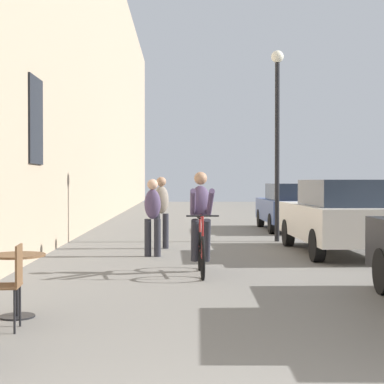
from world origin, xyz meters
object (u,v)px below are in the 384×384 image
object	(u,v)px
street_lamp	(277,120)
parked_car_second	(341,215)
cafe_chair_mid_toward_street	(9,281)
pedestrian_near	(153,213)
pedestrian_mid	(161,208)
cafe_table_mid	(17,272)
parked_car_third	(291,206)
cyclist_on_bicycle	(201,225)

from	to	relation	value
street_lamp	parked_car_second	distance (m)	3.70
cafe_chair_mid_toward_street	pedestrian_near	xyz separation A→B (m)	(1.22, 6.31, 0.38)
pedestrian_mid	street_lamp	xyz separation A→B (m)	(2.93, 1.65, 2.18)
cafe_table_mid	pedestrian_mid	xyz separation A→B (m)	(1.43, 7.19, 0.41)
parked_car_third	parked_car_second	bearing A→B (deg)	-90.56
cafe_chair_mid_toward_street	cyclist_on_bicycle	bearing A→B (deg)	61.63
cafe_table_mid	parked_car_second	world-z (taller)	parked_car_second
cyclist_on_bicycle	pedestrian_near	xyz separation A→B (m)	(-0.91, 2.36, 0.09)
cyclist_on_bicycle	street_lamp	distance (m)	6.35
parked_car_second	parked_car_third	bearing A→B (deg)	89.44
pedestrian_near	street_lamp	distance (m)	4.92
cafe_chair_mid_toward_street	pedestrian_near	bearing A→B (deg)	79.06
pedestrian_mid	parked_car_third	size ratio (longest dim) A/B	0.40
pedestrian_mid	parked_car_third	distance (m)	6.51
pedestrian_near	cafe_chair_mid_toward_street	bearing A→B (deg)	-100.94
cyclist_on_bicycle	parked_car_third	distance (m)	9.58
pedestrian_mid	pedestrian_near	bearing A→B (deg)	-95.09
cafe_chair_mid_toward_street	parked_car_third	world-z (taller)	parked_car_third
pedestrian_mid	cafe_chair_mid_toward_street	bearing A→B (deg)	-99.83
cyclist_on_bicycle	pedestrian_near	bearing A→B (deg)	111.19
cafe_chair_mid_toward_street	cyclist_on_bicycle	world-z (taller)	cyclist_on_bicycle
parked_car_second	street_lamp	bearing A→B (deg)	108.95
cafe_table_mid	pedestrian_mid	world-z (taller)	pedestrian_mid
street_lamp	pedestrian_near	bearing A→B (deg)	-134.11
pedestrian_mid	parked_car_second	size ratio (longest dim) A/B	0.37
pedestrian_near	pedestrian_mid	world-z (taller)	pedestrian_mid
parked_car_second	parked_car_third	world-z (taller)	parked_car_second
cafe_chair_mid_toward_street	street_lamp	size ratio (longest dim) A/B	0.18
pedestrian_near	cyclist_on_bicycle	bearing A→B (deg)	-68.81
cafe_chair_mid_toward_street	cyclist_on_bicycle	xyz separation A→B (m)	(2.13, 3.95, 0.29)
cafe_chair_mid_toward_street	cafe_table_mid	bearing A→B (deg)	96.97
cafe_table_mid	pedestrian_mid	bearing A→B (deg)	78.76
parked_car_third	street_lamp	bearing A→B (deg)	-105.86
cafe_chair_mid_toward_street	pedestrian_near	world-z (taller)	pedestrian_near
pedestrian_near	parked_car_second	xyz separation A→B (m)	(4.01, 0.41, -0.08)
cyclist_on_bicycle	parked_car_third	xyz separation A→B (m)	(3.15, 9.05, -0.04)
street_lamp	parked_car_second	bearing A→B (deg)	-71.05
street_lamp	parked_car_third	size ratio (longest dim) A/B	1.18
cafe_table_mid	parked_car_second	distance (m)	8.08
parked_car_second	cyclist_on_bicycle	bearing A→B (deg)	-138.19
cafe_table_mid	pedestrian_mid	distance (m)	7.35
cafe_chair_mid_toward_street	pedestrian_mid	bearing A→B (deg)	80.17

